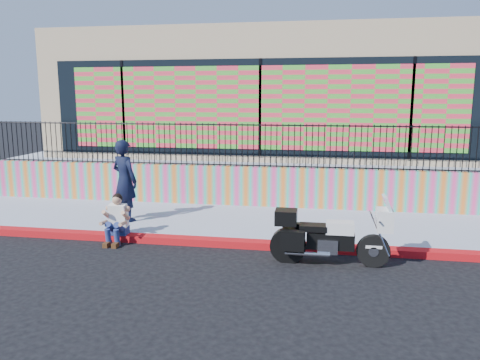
# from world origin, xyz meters

# --- Properties ---
(ground) EXTENTS (90.00, 90.00, 0.00)m
(ground) POSITION_xyz_m (0.00, 0.00, 0.00)
(ground) COLOR black
(ground) RESTS_ON ground
(red_curb) EXTENTS (16.00, 0.30, 0.15)m
(red_curb) POSITION_xyz_m (0.00, 0.00, 0.07)
(red_curb) COLOR #9D0B15
(red_curb) RESTS_ON ground
(sidewalk) EXTENTS (16.00, 3.00, 0.15)m
(sidewalk) POSITION_xyz_m (0.00, 1.65, 0.07)
(sidewalk) COLOR #989FB6
(sidewalk) RESTS_ON ground
(mural_wall) EXTENTS (16.00, 0.20, 1.10)m
(mural_wall) POSITION_xyz_m (0.00, 3.25, 0.70)
(mural_wall) COLOR #F34088
(mural_wall) RESTS_ON sidewalk
(metal_fence) EXTENTS (15.80, 0.04, 1.20)m
(metal_fence) POSITION_xyz_m (0.00, 3.25, 1.85)
(metal_fence) COLOR black
(metal_fence) RESTS_ON mural_wall
(elevated_platform) EXTENTS (16.00, 10.00, 1.25)m
(elevated_platform) POSITION_xyz_m (0.00, 8.35, 0.62)
(elevated_platform) COLOR #989FB6
(elevated_platform) RESTS_ON ground
(storefront_building) EXTENTS (14.00, 8.06, 4.00)m
(storefront_building) POSITION_xyz_m (0.00, 8.13, 3.25)
(storefront_building) COLOR tan
(storefront_building) RESTS_ON elevated_platform
(police_motorcycle) EXTENTS (2.23, 0.74, 1.39)m
(police_motorcycle) POSITION_xyz_m (1.96, -0.74, 0.58)
(police_motorcycle) COLOR black
(police_motorcycle) RESTS_ON ground
(police_officer) EXTENTS (0.86, 0.73, 2.00)m
(police_officer) POSITION_xyz_m (-2.94, 1.13, 1.15)
(police_officer) COLOR black
(police_officer) RESTS_ON sidewalk
(seated_man) EXTENTS (0.54, 0.71, 1.06)m
(seated_man) POSITION_xyz_m (-2.60, -0.21, 0.45)
(seated_man) COLOR navy
(seated_man) RESTS_ON ground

